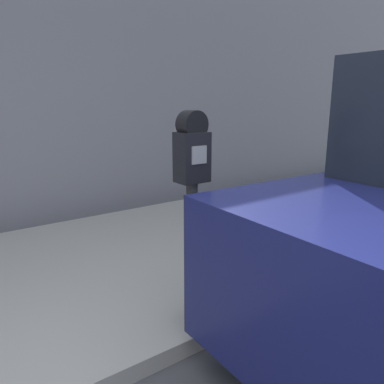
# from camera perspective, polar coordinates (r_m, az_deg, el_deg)

# --- Properties ---
(sidewalk) EXTENTS (24.00, 2.80, 0.12)m
(sidewalk) POSITION_cam_1_polar(r_m,az_deg,el_deg) (3.53, -16.95, -11.97)
(sidewalk) COLOR #9E9B96
(sidewalk) RESTS_ON ground_plane
(building_facade) EXTENTS (24.00, 0.30, 4.94)m
(building_facade) POSITION_cam_1_polar(r_m,az_deg,el_deg) (5.13, -26.71, 22.67)
(building_facade) COLOR gray
(building_facade) RESTS_ON ground_plane
(parking_meter) EXTENTS (0.20, 0.15, 1.38)m
(parking_meter) POSITION_cam_1_polar(r_m,az_deg,el_deg) (2.37, 0.01, 1.53)
(parking_meter) COLOR #2D2D30
(parking_meter) RESTS_ON sidewalk
(fire_hydrant) EXTENTS (0.23, 0.23, 0.89)m
(fire_hydrant) POSITION_cam_1_polar(r_m,az_deg,el_deg) (4.25, 25.58, -1.11)
(fire_hydrant) COLOR #999EA3
(fire_hydrant) RESTS_ON sidewalk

